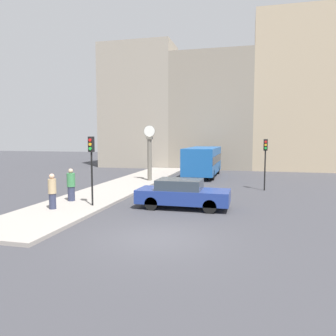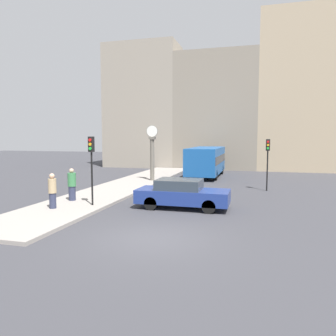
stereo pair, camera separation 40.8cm
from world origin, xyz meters
name	(u,v)px [view 1 (the left image)]	position (x,y,z in m)	size (l,w,h in m)	color
ground_plane	(156,238)	(0.00, 0.00, 0.00)	(120.00, 120.00, 0.00)	#38383D
sidewalk_corner	(125,185)	(-5.56, 11.08, 0.08)	(3.70, 26.15, 0.15)	gray
building_row	(227,102)	(0.54, 26.71, 7.41)	(28.21, 5.00, 16.51)	gray
sedan_car	(182,194)	(-0.08, 5.02, 0.74)	(4.60, 1.83, 1.46)	navy
bus_distant	(203,160)	(-0.93, 18.42, 1.50)	(2.60, 7.57, 2.61)	#195199
traffic_light_near	(91,156)	(-4.44, 3.86, 2.63)	(0.26, 0.24, 3.44)	black
traffic_light_far	(265,154)	(4.16, 11.71, 2.47)	(0.26, 0.24, 3.42)	black
street_clock	(150,154)	(-4.47, 13.65, 2.27)	(0.94, 0.43, 4.34)	#666056
pedestrian_tan_coat	(52,191)	(-5.91, 2.68, 1.00)	(0.38, 0.38, 1.69)	#2D334C
pedestrian_green_hoodie	(71,185)	(-6.09, 4.68, 1.00)	(0.44, 0.44, 1.74)	#2D334C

